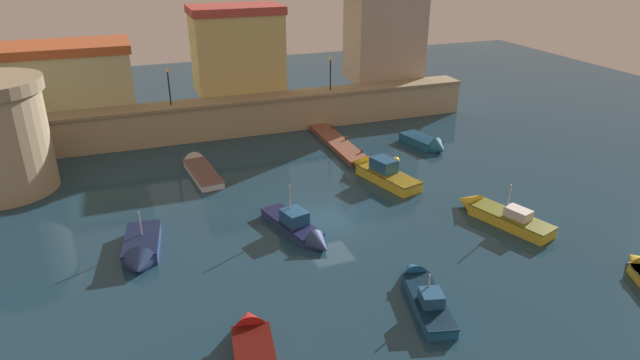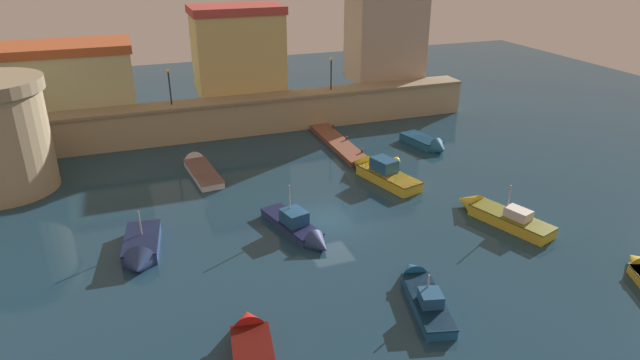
% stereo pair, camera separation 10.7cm
% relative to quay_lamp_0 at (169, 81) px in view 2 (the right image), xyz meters
% --- Properties ---
extents(ground_plane, '(99.65, 99.65, 0.00)m').
position_rel_quay_lamp_0_xyz_m(ground_plane, '(7.29, -17.77, -5.15)').
color(ground_plane, '#19384C').
extents(quay_wall, '(39.60, 2.62, 3.13)m').
position_rel_quay_lamp_0_xyz_m(quay_wall, '(7.29, -0.00, -3.57)').
color(quay_wall, tan).
rests_on(quay_wall, ground).
extents(old_town_backdrop, '(37.37, 5.94, 9.11)m').
position_rel_quay_lamp_0_xyz_m(old_town_backdrop, '(6.52, 3.63, 1.37)').
color(old_town_backdrop, '#BEBF8A').
rests_on(old_town_backdrop, ground).
extents(pier_dock, '(1.71, 9.45, 0.70)m').
position_rel_quay_lamp_0_xyz_m(pier_dock, '(12.52, -5.89, -4.94)').
color(pier_dock, brown).
rests_on(pier_dock, ground).
extents(quay_lamp_0, '(0.32, 0.32, 2.98)m').
position_rel_quay_lamp_0_xyz_m(quay_lamp_0, '(0.00, 0.00, 0.00)').
color(quay_lamp_0, black).
rests_on(quay_lamp_0, quay_wall).
extents(quay_lamp_1, '(0.32, 0.32, 2.96)m').
position_rel_quay_lamp_0_xyz_m(quay_lamp_1, '(14.11, -0.00, -0.01)').
color(quay_lamp_1, black).
rests_on(quay_lamp_1, quay_wall).
extents(moored_boat_0, '(3.30, 6.71, 2.10)m').
position_rel_quay_lamp_0_xyz_m(moored_boat_0, '(12.75, -13.14, -4.63)').
color(moored_boat_0, gold).
rests_on(moored_boat_0, ground).
extents(moored_boat_1, '(2.46, 6.66, 1.52)m').
position_rel_quay_lamp_0_xyz_m(moored_boat_1, '(-0.09, -28.20, -4.77)').
color(moored_boat_1, red).
rests_on(moored_boat_1, ground).
extents(moored_boat_3, '(2.56, 4.82, 1.56)m').
position_rel_quay_lamp_0_xyz_m(moored_boat_3, '(19.21, -8.84, -4.79)').
color(moored_boat_3, '#195689').
rests_on(moored_boat_3, ground).
extents(moored_boat_4, '(2.69, 5.88, 2.15)m').
position_rel_quay_lamp_0_xyz_m(moored_boat_4, '(8.52, -26.77, -4.80)').
color(moored_boat_4, '#195689').
rests_on(moored_boat_4, ground).
extents(moored_boat_5, '(3.46, 6.58, 2.92)m').
position_rel_quay_lamp_0_xyz_m(moored_boat_5, '(16.75, -21.41, -4.72)').
color(moored_boat_5, gold).
rests_on(moored_boat_5, ground).
extents(moored_boat_6, '(2.44, 5.11, 2.65)m').
position_rel_quay_lamp_0_xyz_m(moored_boat_6, '(-3.87, -18.31, -4.77)').
color(moored_boat_6, navy).
rests_on(moored_boat_6, ground).
extents(moored_boat_7, '(2.24, 6.83, 1.51)m').
position_rel_quay_lamp_0_xyz_m(moored_boat_7, '(0.86, -7.31, -4.87)').
color(moored_boat_7, white).
rests_on(moored_boat_7, ground).
extents(moored_boat_8, '(2.92, 6.23, 3.19)m').
position_rel_quay_lamp_0_xyz_m(moored_boat_8, '(4.93, -19.03, -4.76)').
color(moored_boat_8, navy).
rests_on(moored_boat_8, ground).
extents(mooring_buoy_0, '(0.63, 0.63, 0.63)m').
position_rel_quay_lamp_0_xyz_m(mooring_buoy_0, '(15.43, -10.63, -5.15)').
color(mooring_buoy_0, yellow).
rests_on(mooring_buoy_0, ground).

